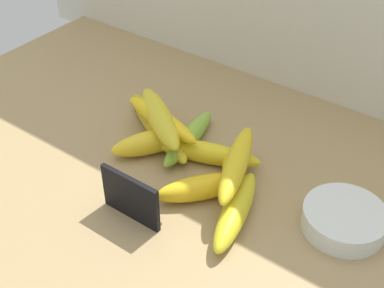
% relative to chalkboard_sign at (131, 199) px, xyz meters
% --- Properties ---
extents(counter_top, '(1.10, 0.76, 0.03)m').
position_rel_chalkboard_sign_xyz_m(counter_top, '(-0.06, 0.11, -0.05)').
color(counter_top, '#A28659').
rests_on(counter_top, ground).
extents(chalkboard_sign, '(0.11, 0.02, 0.08)m').
position_rel_chalkboard_sign_xyz_m(chalkboard_sign, '(0.00, 0.00, 0.00)').
color(chalkboard_sign, black).
rests_on(chalkboard_sign, counter_top).
extents(fruit_bowl, '(0.13, 0.13, 0.03)m').
position_rel_chalkboard_sign_xyz_m(fruit_bowl, '(0.28, 0.18, -0.02)').
color(fruit_bowl, silver).
rests_on(fruit_bowl, counter_top).
extents(banana_0, '(0.20, 0.14, 0.04)m').
position_rel_chalkboard_sign_xyz_m(banana_0, '(-0.12, 0.20, -0.02)').
color(banana_0, gold).
rests_on(banana_0, counter_top).
extents(banana_1, '(0.13, 0.15, 0.04)m').
position_rel_chalkboard_sign_xyz_m(banana_1, '(0.10, 0.15, -0.02)').
color(banana_1, yellow).
rests_on(banana_1, counter_top).
extents(banana_2, '(0.12, 0.16, 0.04)m').
position_rel_chalkboard_sign_xyz_m(banana_2, '(-0.08, 0.15, -0.02)').
color(banana_2, yellow).
rests_on(banana_2, counter_top).
extents(banana_3, '(0.17, 0.13, 0.04)m').
position_rel_chalkboard_sign_xyz_m(banana_3, '(-0.07, 0.19, -0.02)').
color(banana_3, yellow).
rests_on(banana_3, counter_top).
extents(banana_4, '(0.09, 0.19, 0.04)m').
position_rel_chalkboard_sign_xyz_m(banana_4, '(0.14, 0.09, -0.02)').
color(banana_4, yellow).
rests_on(banana_4, counter_top).
extents(banana_5, '(0.06, 0.19, 0.03)m').
position_rel_chalkboard_sign_xyz_m(banana_5, '(-0.04, 0.20, -0.02)').
color(banana_5, '#8ABB3A').
rests_on(banana_5, counter_top).
extents(banana_6, '(0.20, 0.10, 0.04)m').
position_rel_chalkboard_sign_xyz_m(banana_6, '(0.02, 0.18, -0.02)').
color(banana_6, yellow).
rests_on(banana_6, counter_top).
extents(banana_7, '(0.13, 0.15, 0.04)m').
position_rel_chalkboard_sign_xyz_m(banana_7, '(0.06, 0.10, -0.02)').
color(banana_7, yellow).
rests_on(banana_7, counter_top).
extents(banana_8, '(0.19, 0.07, 0.04)m').
position_rel_chalkboard_sign_xyz_m(banana_8, '(-0.08, 0.18, 0.01)').
color(banana_8, yellow).
rests_on(banana_8, banana_3).
extents(banana_9, '(0.19, 0.15, 0.04)m').
position_rel_chalkboard_sign_xyz_m(banana_9, '(-0.08, 0.18, 0.02)').
color(banana_9, gold).
rests_on(banana_9, banana_3).
extents(banana_10, '(0.10, 0.20, 0.04)m').
position_rel_chalkboard_sign_xyz_m(banana_10, '(0.10, 0.15, 0.02)').
color(banana_10, yellow).
rests_on(banana_10, banana_1).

